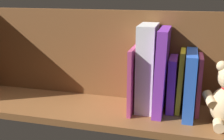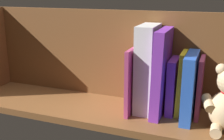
% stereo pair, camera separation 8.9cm
% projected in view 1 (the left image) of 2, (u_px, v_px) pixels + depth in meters
% --- Properties ---
extents(ground_plane, '(1.05, 0.26, 0.02)m').
position_uv_depth(ground_plane, '(112.00, 111.00, 0.93)').
color(ground_plane, brown).
extents(shelf_back_panel, '(1.05, 0.02, 0.31)m').
position_uv_depth(shelf_back_panel, '(120.00, 55.00, 0.98)').
color(shelf_back_panel, brown).
rests_on(shelf_back_panel, ground_plane).
extents(book_2, '(0.01, 0.11, 0.18)m').
position_uv_depth(book_2, '(199.00, 84.00, 0.87)').
color(book_2, '#B23F72').
rests_on(book_2, ground_plane).
extents(book_3, '(0.03, 0.16, 0.20)m').
position_uv_depth(book_3, '(190.00, 84.00, 0.85)').
color(book_3, blue).
rests_on(book_3, ground_plane).
extents(book_4, '(0.02, 0.10, 0.19)m').
position_uv_depth(book_4, '(180.00, 81.00, 0.89)').
color(book_4, yellow).
rests_on(book_4, ground_plane).
extents(book_5, '(0.02, 0.11, 0.17)m').
position_uv_depth(book_5, '(172.00, 84.00, 0.89)').
color(book_5, purple).
rests_on(book_5, ground_plane).
extents(book_6, '(0.04, 0.15, 0.26)m').
position_uv_depth(book_6, '(162.00, 71.00, 0.87)').
color(book_6, purple).
rests_on(book_6, ground_plane).
extents(dictionary_thick_white, '(0.05, 0.13, 0.27)m').
position_uv_depth(dictionary_thick_white, '(147.00, 68.00, 0.89)').
color(dictionary_thick_white, silver).
rests_on(dictionary_thick_white, ground_plane).
extents(book_7, '(0.01, 0.16, 0.20)m').
position_uv_depth(book_7, '(134.00, 78.00, 0.89)').
color(book_7, '#B23F72').
rests_on(book_7, ground_plane).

